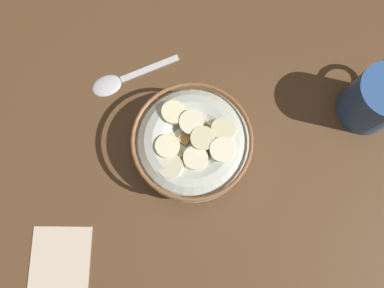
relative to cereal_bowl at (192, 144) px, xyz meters
The scene contains 5 objects.
ground_plane 4.20cm from the cereal_bowl, 81.83° to the left, with size 90.52×90.52×2.00cm, color brown.
cereal_bowl is the anchor object (origin of this frame).
spoon 16.14cm from the cereal_bowl, 68.19° to the left, with size 11.53×11.89×0.80cm.
coffee_mug 26.71cm from the cereal_bowl, 56.18° to the right, with size 10.80×8.08×8.30cm.
folded_napkin 25.80cm from the cereal_bowl, 155.08° to the left, with size 13.68×8.21×0.30cm, color beige.
Camera 1 is at (-11.13, -4.11, 51.65)cm, focal length 33.50 mm.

